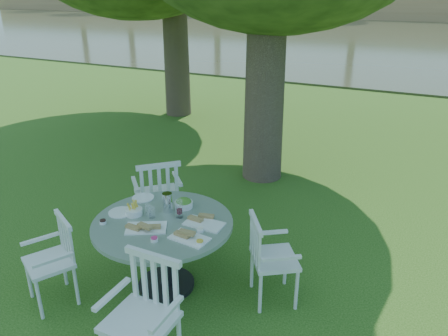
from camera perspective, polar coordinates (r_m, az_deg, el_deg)
The scene contains 8 objects.
ground at distance 5.27m, azimuth -0.96°, elevation -9.32°, with size 140.00×140.00×0.00m, color #1B410D.
table at distance 4.26m, azimuth -7.91°, elevation -8.70°, with size 1.33×1.33×0.74m.
chair_ne at distance 4.13m, azimuth 5.46°, elevation -11.08°, with size 0.58×0.59×0.86m.
chair_nw at distance 5.12m, azimuth -8.55°, elevation -3.22°, with size 0.68×0.68×0.98m.
chair_sw at distance 4.41m, azimuth -20.99°, elevation -10.44°, with size 0.56×0.55×0.84m.
chair_se at distance 3.49m, azimuth -10.02°, elevation -17.39°, with size 0.49×0.46×0.96m.
tableware at distance 4.25m, azimuth -7.83°, elevation -5.88°, with size 1.15×0.80×0.20m.
river at distance 27.20m, azimuth 22.33°, elevation 15.20°, with size 100.00×28.00×0.12m, color #363A22.
Camera 1 is at (2.03, -3.98, 2.79)m, focal length 35.00 mm.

